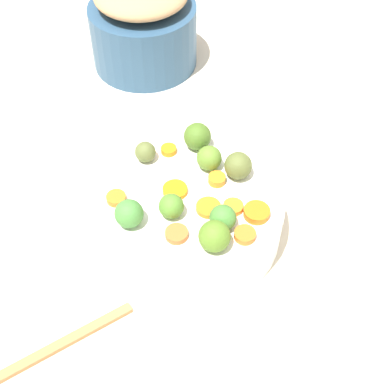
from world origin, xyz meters
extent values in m
cube|color=beige|center=(0.00, 0.00, 0.01)|extent=(2.40, 2.40, 0.02)
cylinder|color=white|center=(0.00, -0.02, 0.06)|extent=(0.27, 0.27, 0.08)
cylinder|color=#2D5071|center=(0.44, 0.05, 0.08)|extent=(0.21, 0.21, 0.13)
cylinder|color=orange|center=(-0.07, 0.00, 0.11)|extent=(0.04, 0.04, 0.01)
cylinder|color=orange|center=(-0.02, -0.08, 0.11)|extent=(0.03, 0.03, 0.01)
cylinder|color=orange|center=(0.03, -0.06, 0.11)|extent=(0.03, 0.03, 0.01)
cylinder|color=orange|center=(0.09, 0.01, 0.10)|extent=(0.03, 0.03, 0.01)
cylinder|color=orange|center=(0.01, 0.00, 0.10)|extent=(0.05, 0.05, 0.01)
cylinder|color=orange|center=(-0.04, -0.11, 0.11)|extent=(0.05, 0.05, 0.01)
cylinder|color=orange|center=(-0.07, -0.09, 0.11)|extent=(0.04, 0.04, 0.01)
cylinder|color=orange|center=(-0.02, -0.05, 0.10)|extent=(0.05, 0.05, 0.01)
cylinder|color=orange|center=(0.00, 0.08, 0.10)|extent=(0.03, 0.03, 0.01)
sphere|color=#468635|center=(-0.05, -0.06, 0.12)|extent=(0.04, 0.04, 0.04)
sphere|color=#4A7025|center=(0.10, -0.04, 0.12)|extent=(0.04, 0.04, 0.04)
sphere|color=#5E6C36|center=(0.08, 0.04, 0.12)|extent=(0.03, 0.03, 0.03)
sphere|color=#5D6B33|center=(0.04, -0.09, 0.12)|extent=(0.04, 0.04, 0.04)
sphere|color=#588328|center=(-0.09, -0.05, 0.12)|extent=(0.04, 0.04, 0.04)
sphere|color=olive|center=(0.06, -0.05, 0.12)|extent=(0.04, 0.04, 0.04)
sphere|color=#47893B|center=(-0.04, 0.06, 0.12)|extent=(0.04, 0.04, 0.04)
sphere|color=#51882E|center=(-0.03, 0.01, 0.12)|extent=(0.04, 0.04, 0.04)
cube|color=#B47947|center=(-0.19, 0.17, 0.02)|extent=(0.13, 0.22, 0.01)
camera|label=1|loc=(-0.51, 0.00, 0.70)|focal=51.12mm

